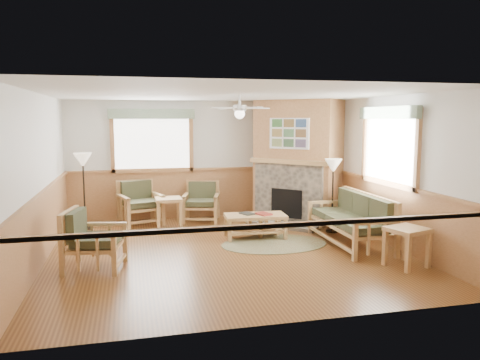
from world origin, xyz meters
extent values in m
cube|color=brown|center=(0.00, 0.00, -0.01)|extent=(6.00, 6.00, 0.01)
cube|color=white|center=(0.00, 0.00, 2.70)|extent=(6.00, 6.00, 0.01)
cube|color=silver|center=(0.00, 3.00, 1.35)|extent=(6.00, 0.02, 2.70)
cube|color=silver|center=(0.00, -3.00, 1.35)|extent=(6.00, 0.02, 2.70)
cube|color=silver|center=(-3.00, 0.00, 1.35)|extent=(0.02, 6.00, 2.70)
cube|color=silver|center=(3.00, 0.00, 1.35)|extent=(0.02, 6.00, 2.70)
cylinder|color=brown|center=(0.94, 0.23, 0.01)|extent=(2.38, 2.38, 0.01)
cube|color=maroon|center=(0.87, 0.71, 0.49)|extent=(0.31, 0.36, 0.03)
cube|color=#282721|center=(0.57, 0.83, 0.49)|extent=(0.29, 0.33, 0.03)
camera|label=1|loc=(-1.60, -7.77, 2.29)|focal=35.00mm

